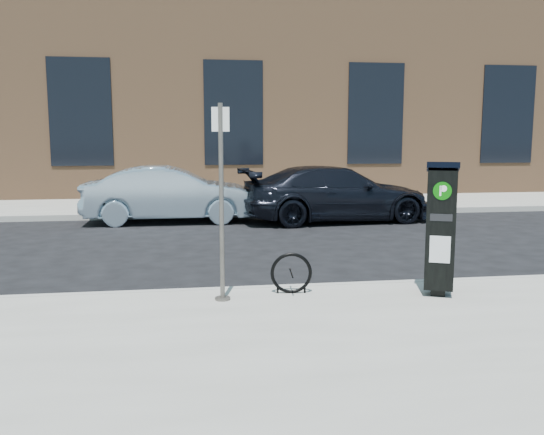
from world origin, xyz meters
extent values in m
plane|color=black|center=(0.00, 0.00, 0.00)|extent=(120.00, 120.00, 0.00)
cube|color=gray|center=(0.00, 14.00, 0.07)|extent=(60.00, 12.00, 0.15)
cube|color=#9E9B93|center=(0.00, -0.02, 0.07)|extent=(60.00, 0.12, 0.16)
cube|color=#9E9B93|center=(0.00, 8.02, 0.07)|extent=(60.00, 0.12, 0.16)
cube|color=#895F3E|center=(0.00, 17.00, 4.00)|extent=(28.00, 10.00, 8.00)
cube|color=black|center=(-5.00, 11.98, 3.00)|extent=(2.00, 0.06, 3.50)
cube|color=black|center=(0.00, 11.98, 3.00)|extent=(2.00, 0.06, 3.50)
cube|color=black|center=(5.00, 11.98, 3.00)|extent=(2.00, 0.06, 3.50)
cube|color=black|center=(10.00, 11.98, 3.00)|extent=(2.00, 0.06, 3.50)
cube|color=black|center=(1.65, -0.77, 0.20)|extent=(0.24, 0.24, 0.09)
cube|color=black|center=(1.65, -0.77, 1.02)|extent=(0.46, 0.44, 1.56)
cube|color=black|center=(1.65, -0.77, 1.84)|extent=(0.51, 0.49, 0.14)
cylinder|color=#075106|center=(1.59, -0.92, 1.55)|extent=(0.22, 0.10, 0.23)
cube|color=white|center=(1.59, -0.92, 1.55)|extent=(0.08, 0.04, 0.13)
cube|color=silver|center=(1.59, -0.92, 0.79)|extent=(0.24, 0.11, 0.35)
cube|color=black|center=(1.59, -0.92, 1.21)|extent=(0.26, 0.12, 0.09)
cylinder|color=#4F4945|center=(-1.18, -0.58, 0.16)|extent=(0.20, 0.20, 0.03)
cylinder|color=#4F4945|center=(-1.18, -0.58, 1.39)|extent=(0.06, 0.06, 2.49)
cube|color=silver|center=(-1.18, -0.58, 2.44)|extent=(0.22, 0.05, 0.30)
torus|color=black|center=(-0.25, -0.40, 0.42)|extent=(0.56, 0.10, 0.56)
cylinder|color=black|center=(-0.43, -0.38, 0.20)|extent=(0.03, 0.03, 0.11)
cylinder|color=black|center=(-0.07, -0.42, 0.20)|extent=(0.03, 0.03, 0.11)
imported|color=#9AB1C4|center=(-2.03, 7.34, 0.73)|extent=(4.44, 1.57, 1.46)
imported|color=black|center=(2.27, 6.86, 0.73)|extent=(5.15, 2.42, 1.45)
camera|label=1|loc=(-1.60, -7.76, 2.24)|focal=38.00mm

